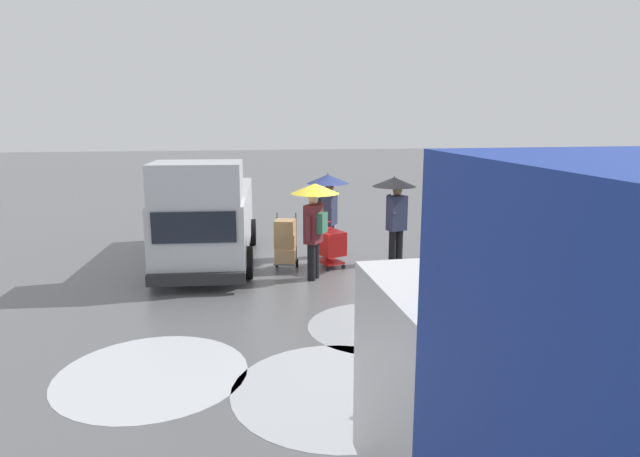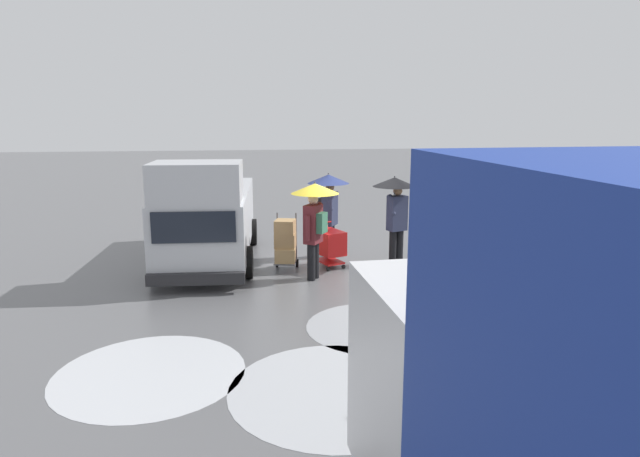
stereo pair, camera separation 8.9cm
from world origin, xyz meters
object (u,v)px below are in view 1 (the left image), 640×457
Objects in this scene: pedestrian_black_side at (315,209)px; pedestrian_pink_side at (395,199)px; cargo_van_parked_right at (207,216)px; pedestrian_white_side at (328,196)px; shopping_cart_vendor at (329,244)px; hand_dolly_boxes at (285,243)px.

pedestrian_pink_side is at bearing -155.38° from pedestrian_black_side.
pedestrian_pink_side is (-4.45, 0.69, 0.41)m from cargo_van_parked_right.
pedestrian_pink_side is 1.00× the size of pedestrian_black_side.
pedestrian_white_side is at bearing -108.41° from pedestrian_black_side.
pedestrian_pink_side is 2.29m from pedestrian_black_side.
cargo_van_parked_right is 5.22× the size of shopping_cart_vendor.
pedestrian_pink_side reaches higher than shopping_cart_vendor.
shopping_cart_vendor is 0.49× the size of pedestrian_pink_side.
pedestrian_black_side and pedestrian_white_side have the same top height.
hand_dolly_boxes is at bearing -50.85° from pedestrian_black_side.
pedestrian_white_side is (-2.97, -0.17, 0.39)m from cargo_van_parked_right.
shopping_cart_vendor is 0.49× the size of pedestrian_black_side.
cargo_van_parked_right is 2.54× the size of pedestrian_black_side.
pedestrian_pink_side is 1.71m from pedestrian_white_side.
hand_dolly_boxes is 0.61× the size of pedestrian_black_side.
pedestrian_black_side is at bearing 24.62° from pedestrian_pink_side.
cargo_van_parked_right is at bearing -34.75° from pedestrian_black_side.
shopping_cart_vendor is (-2.84, 0.77, -0.61)m from cargo_van_parked_right.
pedestrian_pink_side is at bearing 171.18° from cargo_van_parked_right.
pedestrian_black_side reaches higher than hand_dolly_boxes.
pedestrian_pink_side and pedestrian_white_side have the same top height.
cargo_van_parked_right is 3.01m from shopping_cart_vendor.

